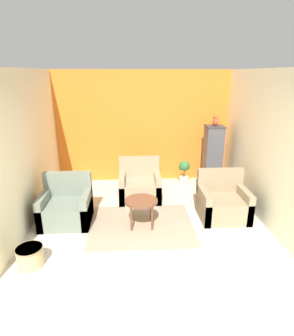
% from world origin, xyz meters
% --- Properties ---
extents(ground_plane, '(20.00, 20.00, 0.00)m').
position_xyz_m(ground_plane, '(0.00, 0.00, 0.00)').
color(ground_plane, beige).
rests_on(ground_plane, ground).
extents(wall_back_accent, '(4.30, 0.06, 2.69)m').
position_xyz_m(wall_back_accent, '(0.00, 3.78, 1.34)').
color(wall_back_accent, orange).
rests_on(wall_back_accent, ground_plane).
extents(wall_left, '(0.06, 3.75, 2.69)m').
position_xyz_m(wall_left, '(-2.12, 1.88, 1.34)').
color(wall_left, beige).
rests_on(wall_left, ground_plane).
extents(wall_right, '(0.06, 3.75, 2.69)m').
position_xyz_m(wall_right, '(2.12, 1.88, 1.34)').
color(wall_right, beige).
rests_on(wall_right, ground_plane).
extents(area_rug, '(1.84, 1.52, 0.01)m').
position_xyz_m(area_rug, '(-0.13, 1.43, 0.01)').
color(area_rug, gray).
rests_on(area_rug, ground_plane).
extents(coffee_table, '(0.58, 0.58, 0.50)m').
position_xyz_m(coffee_table, '(-0.13, 1.43, 0.45)').
color(coffee_table, brown).
rests_on(coffee_table, ground_plane).
extents(armchair_left, '(0.88, 0.77, 0.87)m').
position_xyz_m(armchair_left, '(-1.48, 1.65, 0.28)').
color(armchair_left, slate).
rests_on(armchair_left, ground_plane).
extents(armchair_right, '(0.88, 0.77, 0.87)m').
position_xyz_m(armchair_right, '(1.42, 1.68, 0.28)').
color(armchair_right, '#8E7A5B').
rests_on(armchair_right, ground_plane).
extents(armchair_middle, '(0.88, 0.77, 0.87)m').
position_xyz_m(armchair_middle, '(-0.12, 2.59, 0.28)').
color(armchair_middle, '#9E896B').
rests_on(armchair_middle, ground_plane).
extents(birdcage, '(0.59, 0.59, 1.47)m').
position_xyz_m(birdcage, '(1.63, 3.22, 0.70)').
color(birdcage, '#353539').
rests_on(birdcage, ground_plane).
extents(parrot, '(0.12, 0.22, 0.26)m').
position_xyz_m(parrot, '(1.63, 3.22, 1.59)').
color(parrot, '#D14C2D').
rests_on(parrot, birdcage).
extents(potted_plant, '(0.27, 0.25, 0.62)m').
position_xyz_m(potted_plant, '(0.98, 3.29, 0.35)').
color(potted_plant, beige).
rests_on(potted_plant, ground_plane).
extents(wicker_basket, '(0.38, 0.38, 0.29)m').
position_xyz_m(wicker_basket, '(-1.74, 0.42, 0.16)').
color(wicker_basket, tan).
rests_on(wicker_basket, ground_plane).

